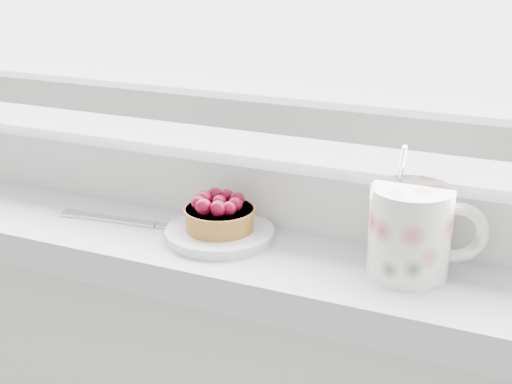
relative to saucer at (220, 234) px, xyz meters
The scene contains 4 objects.
saucer is the anchor object (origin of this frame).
raspberry_tart 0.02m from the saucer, 169.38° to the right, with size 0.08×0.08×0.04m.
floral_mug 0.22m from the saucer, ahead, with size 0.13×0.10×0.13m.
fork 0.10m from the saucer, behind, with size 0.22×0.04×0.00m.
Camera 1 is at (0.30, 1.23, 1.27)m, focal length 50.00 mm.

